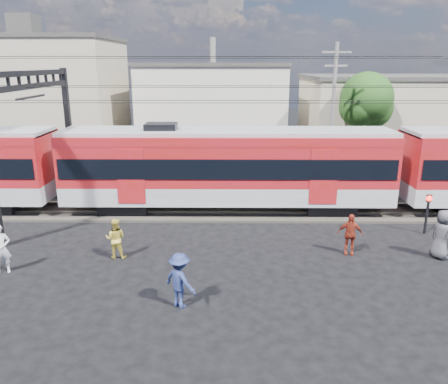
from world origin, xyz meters
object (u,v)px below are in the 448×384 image
at_px(commuter_train, 231,165).
at_px(pedestrian_c, 180,280).
at_px(pedestrian_a, 1,249).
at_px(crossing_signal, 428,207).

bearing_deg(commuter_train, pedestrian_c, -100.14).
relative_size(pedestrian_a, pedestrian_c, 1.03).
bearing_deg(pedestrian_c, pedestrian_a, 18.61).
relative_size(commuter_train, crossing_signal, 28.01).
distance_m(commuter_train, crossing_signal, 9.11).
distance_m(commuter_train, pedestrian_a, 10.81).
height_order(commuter_train, pedestrian_c, commuter_train).
bearing_deg(commuter_train, pedestrian_a, -140.36).
distance_m(pedestrian_a, pedestrian_c, 6.99).
bearing_deg(pedestrian_c, commuter_train, -62.93).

